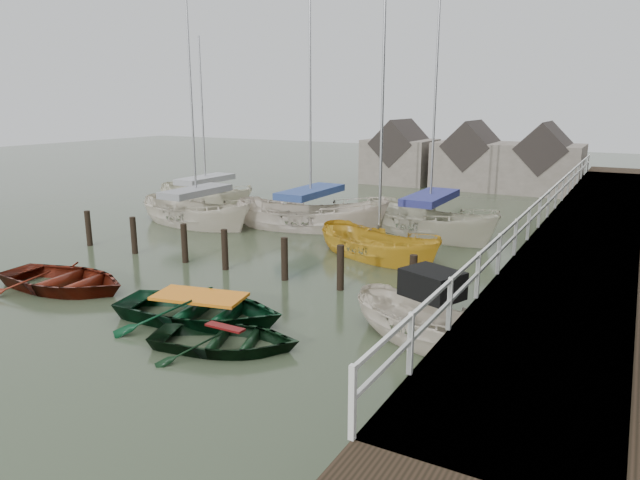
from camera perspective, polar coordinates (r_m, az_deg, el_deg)
The scene contains 13 objects.
ground at distance 16.80m, azimuth -12.60°, elevation -6.03°, with size 120.00×120.00×0.00m, color #2E3A25.
pier at distance 22.24m, azimuth 25.33°, elevation -0.28°, with size 3.04×32.00×2.70m.
mooring_pilings at distance 19.52m, azimuth -9.28°, elevation -1.55°, with size 13.72×0.22×1.80m.
far_sheds at distance 39.12m, azimuth 14.66°, elevation 7.81°, with size 14.00×4.08×4.39m.
rowboat_red at distance 19.08m, azimuth -24.13°, elevation -4.53°, with size 3.12×4.37×0.90m, color #55180C.
rowboat_green at distance 15.32m, azimuth -11.82°, elevation -7.95°, with size 3.22×4.52×0.94m, color black.
rowboat_dkgreen at distance 13.63m, azimuth -9.39°, elevation -10.63°, with size 2.49×3.49×0.72m, color black.
motorboat at distance 13.92m, azimuth 10.66°, elevation -9.73°, with size 4.62×3.12×2.58m.
sailboat_a at distance 27.18m, azimuth -12.13°, elevation 1.68°, with size 7.00×3.44×11.54m.
sailboat_b at distance 25.81m, azimuth -0.93°, elevation 1.36°, with size 7.59×4.22×12.72m.
sailboat_c at distance 21.08m, azimuth 5.88°, elevation -1.67°, with size 6.04×4.01×10.24m.
sailboat_d at distance 24.93m, azimuth 10.84°, elevation 0.68°, with size 7.53×5.26×13.15m.
sailboat_e at distance 31.66m, azimuth -11.26°, elevation 3.40°, with size 6.71×3.08×10.08m.
Camera 1 is at (10.73, -11.67, 5.57)m, focal length 32.00 mm.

